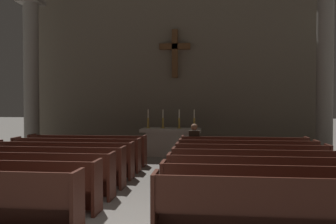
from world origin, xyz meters
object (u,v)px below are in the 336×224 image
(pew_right_row_3, at_px, (263,179))
(candlestick_inner_right, at_px, (179,122))
(candlestick_inner_left, at_px, (163,122))
(pew_left_row_6, at_px, (76,154))
(pew_right_row_7, at_px, (244,152))
(pew_left_row_7, at_px, (87,150))
(candlestick_outer_right, at_px, (194,122))
(altar, at_px, (171,141))
(pew_right_row_6, at_px, (247,157))
(candlestick_outer_left, at_px, (148,122))
(pew_right_row_1, at_px, (284,209))
(pew_left_row_5, at_px, (63,159))
(pew_right_row_5, at_px, (251,163))
(pew_left_row_3, at_px, (26,174))
(column_right_third, at_px, (325,77))
(lone_worshipper, at_px, (194,144))
(pew_right_row_2, at_px, (272,192))
(pew_right_row_4, at_px, (256,170))
(column_left_third, at_px, (31,79))
(pew_left_row_4, at_px, (46,166))

(pew_right_row_3, xyz_separation_m, candlestick_inner_right, (-2.10, 6.10, 0.75))
(pew_right_row_3, height_order, candlestick_inner_left, candlestick_inner_left)
(pew_left_row_6, distance_m, pew_right_row_7, 4.90)
(pew_left_row_7, relative_size, candlestick_outer_right, 5.34)
(pew_right_row_7, bearing_deg, candlestick_inner_right, 132.88)
(altar, height_order, candlestick_outer_right, candlestick_outer_right)
(pew_right_row_6, bearing_deg, candlestick_outer_left, 135.26)
(altar, bearing_deg, pew_right_row_1, -73.30)
(pew_left_row_5, bearing_deg, pew_right_row_5, 0.00)
(pew_right_row_5, bearing_deg, pew_left_row_3, -158.27)
(column_right_third, xyz_separation_m, lone_worshipper, (-4.51, -2.39, -2.18))
(lone_worshipper, bearing_deg, column_right_third, 27.88)
(pew_right_row_3, relative_size, altar, 1.68)
(pew_left_row_6, bearing_deg, pew_right_row_2, -38.56)
(pew_right_row_4, height_order, candlestick_outer_left, candlestick_outer_left)
(pew_left_row_3, bearing_deg, lone_worshipper, 49.20)
(candlestick_outer_right, bearing_deg, pew_left_row_3, -118.08)
(pew_right_row_6, bearing_deg, pew_left_row_5, -168.73)
(pew_left_row_3, relative_size, pew_right_row_1, 1.00)
(column_right_third, height_order, candlestick_outer_left, column_right_third)
(pew_left_row_6, xyz_separation_m, column_left_third, (-3.04, 3.38, 2.40))
(pew_right_row_5, height_order, column_left_third, column_left_third)
(pew_left_row_5, relative_size, candlestick_outer_right, 5.34)
(candlestick_outer_left, bearing_deg, pew_right_row_2, -65.25)
(pew_left_row_4, distance_m, pew_left_row_6, 1.92)
(pew_right_row_2, height_order, candlestick_inner_right, candlestick_inner_right)
(pew_right_row_6, bearing_deg, column_left_third, 156.69)
(pew_right_row_2, distance_m, lone_worshipper, 5.05)
(candlestick_outer_left, height_order, candlestick_inner_left, same)
(candlestick_inner_right, bearing_deg, column_left_third, 178.43)
(pew_left_row_6, distance_m, pew_right_row_2, 6.15)
(pew_left_row_7, relative_size, pew_right_row_2, 1.00)
(column_left_third, bearing_deg, candlestick_outer_right, -1.44)
(pew_left_row_4, xyz_separation_m, pew_right_row_1, (4.81, -2.88, 0.00))
(pew_right_row_4, height_order, candlestick_inner_right, candlestick_inner_right)
(pew_left_row_4, bearing_deg, pew_left_row_7, 90.00)
(pew_left_row_7, height_order, pew_right_row_1, same)
(pew_right_row_6, bearing_deg, candlestick_outer_right, 115.74)
(column_left_third, bearing_deg, pew_right_row_2, -42.59)
(candlestick_inner_left, height_order, candlestick_outer_right, same)
(pew_left_row_4, bearing_deg, pew_right_row_3, -11.27)
(pew_left_row_3, bearing_deg, pew_right_row_6, 30.87)
(pew_left_row_7, xyz_separation_m, column_right_third, (7.85, 2.42, 2.40))
(pew_left_row_6, distance_m, altar, 4.02)
(pew_right_row_6, bearing_deg, candlestick_inner_left, 129.99)
(pew_right_row_7, bearing_deg, candlestick_outer_right, 124.45)
(pew_right_row_2, bearing_deg, pew_left_row_4, 158.27)
(altar, height_order, lone_worshipper, lone_worshipper)
(candlestick_inner_left, bearing_deg, candlestick_inner_right, 0.00)
(candlestick_outer_left, xyz_separation_m, candlestick_inner_right, (1.15, 0.00, 0.00))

